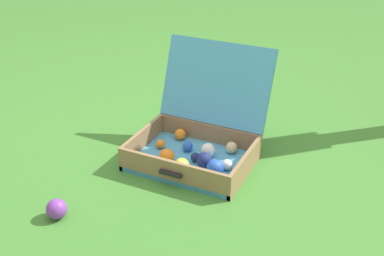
% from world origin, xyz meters
% --- Properties ---
extents(ground_plane, '(16.00, 16.00, 0.00)m').
position_xyz_m(ground_plane, '(0.00, 0.00, 0.00)').
color(ground_plane, '#3D7A2D').
extents(open_suitcase, '(0.57, 0.60, 0.52)m').
position_xyz_m(open_suitcase, '(0.00, 0.08, 0.11)').
color(open_suitcase, '#4799C6').
rests_on(open_suitcase, ground).
extents(stray_ball_on_grass, '(0.09, 0.09, 0.09)m').
position_xyz_m(stray_ball_on_grass, '(-0.32, -0.61, 0.04)').
color(stray_ball_on_grass, purple).
rests_on(stray_ball_on_grass, ground).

